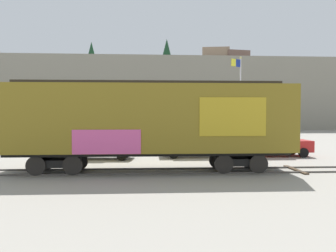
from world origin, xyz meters
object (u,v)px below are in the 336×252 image
(parked_car_silver, at_px, (102,146))
(parked_car_white, at_px, (196,144))
(parked_car_red, at_px, (274,143))
(freight_car, at_px, (149,120))
(flagpole, at_px, (239,91))

(parked_car_silver, distance_m, parked_car_white, 6.17)
(parked_car_white, height_order, parked_car_red, parked_car_red)
(parked_car_white, relative_size, parked_car_red, 1.01)
(freight_car, bearing_deg, parked_car_silver, 120.50)
(freight_car, distance_m, flagpole, 15.01)
(parked_car_red, bearing_deg, flagpole, 94.40)
(parked_car_red, bearing_deg, parked_car_white, -179.80)
(parked_car_silver, xyz_separation_m, parked_car_white, (6.15, 0.50, 0.00))
(flagpole, height_order, parked_car_red, flagpole)
(parked_car_silver, bearing_deg, parked_car_red, 2.58)
(freight_car, xyz_separation_m, flagpole, (8.05, 12.47, 2.24))
(flagpole, distance_m, parked_car_red, 7.95)
(parked_car_white, bearing_deg, freight_car, -119.67)
(parked_car_silver, xyz_separation_m, parked_car_red, (11.56, 0.52, 0.05))
(parked_car_silver, height_order, parked_car_white, parked_car_silver)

